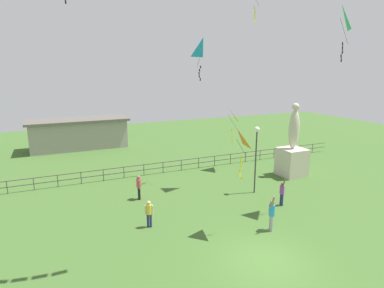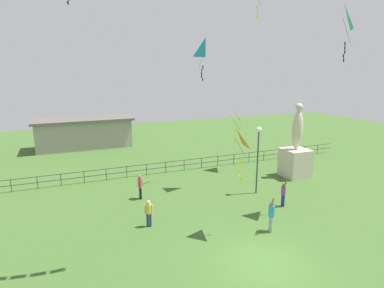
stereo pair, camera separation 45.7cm
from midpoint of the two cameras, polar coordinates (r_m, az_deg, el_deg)
name	(u,v)px [view 1 (the left image)]	position (r m, az deg, el deg)	size (l,w,h in m)	color
ground_plane	(265,261)	(15.84, 11.93, -19.62)	(80.00, 80.00, 0.00)	#3D6028
statue_monument	(292,155)	(27.24, 16.85, -1.86)	(1.97, 1.97, 5.92)	beige
lamppost	(256,146)	(22.37, 10.74, -0.29)	(0.36, 0.36, 4.72)	#38383D
person_0	(139,186)	(21.84, -9.99, -7.27)	(0.31, 0.51, 1.67)	black
person_1	(272,213)	(17.99, 13.20, -11.80)	(0.40, 0.52, 2.04)	#99999E
person_2	(282,192)	(21.33, 15.05, -8.20)	(0.31, 0.47, 1.81)	navy
person_3	(149,212)	(18.14, -8.34, -11.84)	(0.44, 0.29, 1.54)	navy
kite_0	(237,141)	(16.15, 7.16, 0.46)	(0.94, 1.01, 2.66)	orange
kite_1	(340,20)	(20.55, 24.17, 19.44)	(1.05, 1.09, 3.06)	#1EB759
kite_2	(203,49)	(23.72, 1.40, 16.46)	(1.23, 1.03, 2.97)	#198CD1
kite_4	(228,116)	(27.34, 5.95, 4.89)	(1.34, 1.34, 3.06)	yellow
waterfront_railing	(161,166)	(27.03, -6.05, -3.89)	(36.03, 0.06, 0.95)	#4C4742
pavilion_building	(79,133)	(37.36, -19.68, 1.78)	(10.46, 4.02, 3.25)	gray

